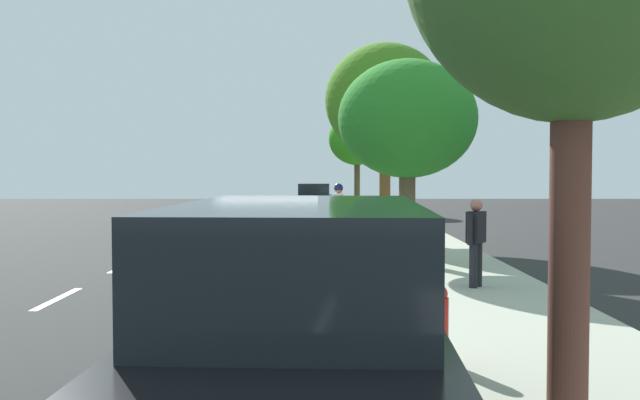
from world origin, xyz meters
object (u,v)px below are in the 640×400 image
(parked_sedan_silver_second, at_px, (305,240))
(cyclist_with_backpack, at_px, (337,206))
(pedestrian_on_phone, at_px, (473,238))
(parked_suv_black_nearest, at_px, (297,338))
(fire_hydrant, at_px, (435,323))
(street_tree_mid_block, at_px, (405,120))
(parked_sedan_green_mid, at_px, (312,198))
(bicycle_at_curb, at_px, (329,230))
(street_tree_far_end, at_px, (382,101))
(street_tree_corner, at_px, (354,139))

(parked_sedan_silver_second, height_order, cyclist_with_backpack, cyclist_with_backpack)
(pedestrian_on_phone, bearing_deg, parked_suv_black_nearest, -110.75)
(parked_suv_black_nearest, relative_size, fire_hydrant, 5.70)
(cyclist_with_backpack, xyz_separation_m, street_tree_mid_block, (1.35, -5.96, 2.22))
(street_tree_mid_block, bearing_deg, parked_sedan_green_mid, 96.01)
(parked_sedan_green_mid, relative_size, bicycle_at_curb, 2.61)
(parked_sedan_silver_second, bearing_deg, street_tree_far_end, 71.16)
(street_tree_far_end, distance_m, street_tree_corner, 16.38)
(street_tree_far_end, bearing_deg, parked_sedan_silver_second, -108.84)
(bicycle_at_curb, distance_m, pedestrian_on_phone, 10.17)
(cyclist_with_backpack, xyz_separation_m, street_tree_corner, (1.35, 16.00, 2.70))
(parked_suv_black_nearest, height_order, parked_sedan_green_mid, parked_suv_black_nearest)
(parked_sedan_green_mid, distance_m, street_tree_mid_block, 21.40)
(parked_suv_black_nearest, xyz_separation_m, parked_sedan_green_mid, (-0.15, 32.17, -0.27))
(parked_suv_black_nearest, distance_m, cyclist_with_backpack, 17.03)
(parked_sedan_silver_second, bearing_deg, bicycle_at_curb, 85.04)
(bicycle_at_curb, xyz_separation_m, street_tree_corner, (1.57, 15.55, 3.45))
(street_tree_corner, height_order, pedestrian_on_phone, street_tree_corner)
(bicycle_at_curb, bearing_deg, street_tree_corner, 84.24)
(parked_suv_black_nearest, relative_size, street_tree_corner, 0.95)
(street_tree_mid_block, relative_size, fire_hydrant, 5.36)
(parked_suv_black_nearest, distance_m, fire_hydrant, 2.96)
(parked_sedan_green_mid, distance_m, pedestrian_on_phone, 24.77)
(bicycle_at_curb, distance_m, cyclist_with_backpack, 0.91)
(street_tree_corner, bearing_deg, bicycle_at_curb, -95.76)
(street_tree_far_end, height_order, pedestrian_on_phone, street_tree_far_end)
(street_tree_far_end, height_order, street_tree_corner, street_tree_far_end)
(parked_sedan_green_mid, bearing_deg, pedestrian_on_phone, -82.99)
(parked_sedan_green_mid, height_order, street_tree_corner, street_tree_corner)
(street_tree_mid_block, distance_m, street_tree_corner, 21.97)
(bicycle_at_curb, height_order, fire_hydrant, fire_hydrant)
(street_tree_corner, relative_size, pedestrian_on_phone, 3.25)
(parked_suv_black_nearest, distance_m, parked_sedan_green_mid, 32.18)
(parked_sedan_green_mid, relative_size, pedestrian_on_phone, 2.87)
(bicycle_at_curb, distance_m, street_tree_far_end, 4.29)
(pedestrian_on_phone, distance_m, fire_hydrant, 5.26)
(parked_suv_black_nearest, height_order, bicycle_at_curb, parked_suv_black_nearest)
(parked_sedan_silver_second, height_order, bicycle_at_curb, parked_sedan_silver_second)
(fire_hydrant, bearing_deg, street_tree_mid_block, 85.46)
(street_tree_mid_block, height_order, fire_hydrant, street_tree_mid_block)
(parked_sedan_silver_second, height_order, street_tree_corner, street_tree_corner)
(parked_sedan_green_mid, height_order, street_tree_mid_block, street_tree_mid_block)
(parked_suv_black_nearest, height_order, street_tree_far_end, street_tree_far_end)
(cyclist_with_backpack, distance_m, pedestrian_on_phone, 9.66)
(street_tree_mid_block, bearing_deg, cyclist_with_backpack, 102.71)
(parked_sedan_green_mid, xyz_separation_m, fire_hydrant, (1.55, -29.61, -0.16))
(street_tree_mid_block, bearing_deg, fire_hydrant, -94.54)
(street_tree_mid_block, relative_size, street_tree_corner, 0.89)
(parked_sedan_green_mid, xyz_separation_m, street_tree_far_end, (2.22, -15.53, 3.51))
(cyclist_with_backpack, relative_size, pedestrian_on_phone, 1.16)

